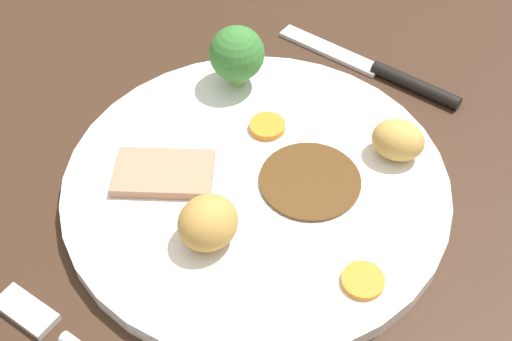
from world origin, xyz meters
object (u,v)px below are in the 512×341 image
roast_potato_left (398,140)px  broccoli_floret (237,54)px  roast_potato_right (208,223)px  carrot_coin_back (267,126)px  carrot_coin_front (363,281)px  meat_slice_main (164,173)px  knife (382,72)px  dinner_plate (256,185)px

roast_potato_left → broccoli_floret: size_ratio=0.74×
roast_potato_right → carrot_coin_back: size_ratio=1.50×
carrot_coin_back → broccoli_floret: 6.88cm
carrot_coin_front → broccoli_floret: (11.82, 18.79, 2.94)cm
meat_slice_main → carrot_coin_back: (8.80, -3.64, -0.12)cm
broccoli_floret → knife: broccoli_floret is taller
dinner_plate → meat_slice_main: meat_slice_main is taller
roast_potato_left → broccoli_floret: 15.32cm
broccoli_floret → meat_slice_main: bearing=-172.1°
meat_slice_main → broccoli_floret: size_ratio=1.35×
dinner_plate → carrot_coin_back: (5.04, 2.33, 0.98)cm
carrot_coin_front → knife: carrot_coin_front is taller
dinner_plate → knife: dinner_plate is taller
roast_potato_right → knife: 24.57cm
carrot_coin_back → carrot_coin_front: bearing=-122.4°
knife → carrot_coin_back: bearing=74.7°
broccoli_floret → roast_potato_left: bearing=-89.6°
roast_potato_left → broccoli_floret: bearing=90.4°
roast_potato_right → knife: roast_potato_right is taller
roast_potato_left → carrot_coin_front: 12.52cm
roast_potato_left → carrot_coin_back: 10.56cm
dinner_plate → carrot_coin_front: carrot_coin_front is taller
roast_potato_left → carrot_coin_back: (-3.37, 9.92, -1.31)cm
roast_potato_right → carrot_coin_back: (11.50, 2.74, -1.57)cm
carrot_coin_front → broccoli_floret: 22.40cm
meat_slice_main → carrot_coin_front: size_ratio=2.54×
broccoli_floret → knife: 14.04cm
meat_slice_main → knife: meat_slice_main is taller
carrot_coin_back → roast_potato_right: bearing=-166.6°
meat_slice_main → knife: bearing=-19.6°
dinner_plate → knife: bearing=-5.5°
roast_potato_left → carrot_coin_back: roast_potato_left is taller
dinner_plate → carrot_coin_front: (-3.52, -11.14, 0.92)cm
carrot_coin_back → dinner_plate: bearing=-155.1°
carrot_coin_front → dinner_plate: bearing=72.5°
meat_slice_main → carrot_coin_back: bearing=-22.4°
dinner_plate → meat_slice_main: bearing=122.3°
roast_potato_left → knife: roast_potato_left is taller
meat_slice_main → carrot_coin_back: size_ratio=2.55×
dinner_plate → carrot_coin_back: bearing=24.9°
meat_slice_main → roast_potato_left: 18.26cm
meat_slice_main → roast_potato_right: bearing=-112.9°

